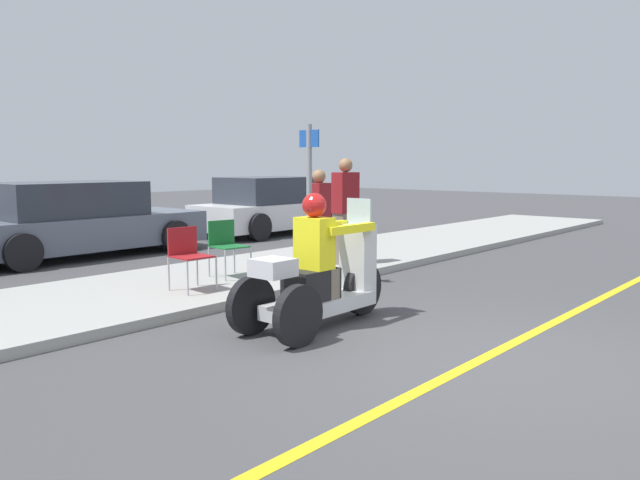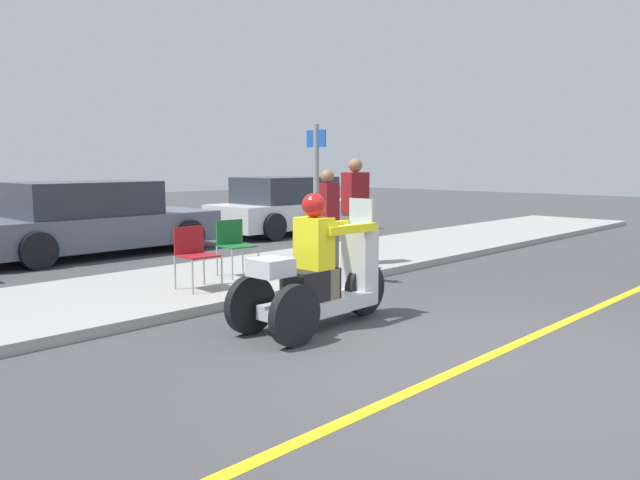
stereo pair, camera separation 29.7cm
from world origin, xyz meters
name	(u,v)px [view 1 (the left image)]	position (x,y,z in m)	size (l,w,h in m)	color
ground_plane	(481,359)	(0.00, 0.00, 0.00)	(60.00, 60.00, 0.00)	#424244
lane_stripe	(476,362)	(-0.11, 0.00, 0.00)	(24.00, 0.12, 0.01)	gold
sidewalk_strip	(178,287)	(0.00, 4.60, 0.06)	(28.00, 2.80, 0.12)	#9E9E99
motorcycle_trike	(320,279)	(-0.10, 1.87, 0.53)	(2.09, 0.77, 1.47)	black
spectator_by_tree	(319,223)	(2.01, 3.74, 0.87)	(0.41, 0.29, 1.56)	#726656
spectator_mid_group	(345,213)	(2.83, 3.88, 0.96)	(0.43, 0.28, 1.73)	#726656
folding_chair_curbside	(188,252)	(-0.18, 4.11, 0.62)	(0.49, 0.49, 0.82)	#A5A8AD
folding_chair_set_back	(226,242)	(0.79, 4.49, 0.62)	(0.52, 0.52, 0.82)	#A5A8AD
parked_car_lot_far	(76,221)	(0.70, 8.73, 0.68)	(4.63, 2.05, 1.42)	slate
parked_car_lot_center	(273,207)	(5.91, 8.70, 0.68)	(4.27, 1.94, 1.43)	silver
street_sign	(309,195)	(1.47, 3.45, 1.32)	(0.08, 0.36, 2.20)	gray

